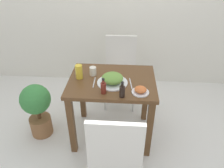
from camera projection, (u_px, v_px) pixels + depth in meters
ground_plane at (112, 133)px, 2.57m from camera, size 16.00×16.00×0.00m
dining_table at (112, 91)px, 2.25m from camera, size 0.86×0.66×0.73m
chair_near at (116, 151)px, 1.70m from camera, size 0.42×0.42×0.90m
chair_far at (120, 67)px, 2.86m from camera, size 0.42×0.42×0.90m
food_plate at (112, 79)px, 2.10m from camera, size 0.30×0.30×0.10m
side_plate at (140, 90)px, 1.97m from camera, size 0.16×0.16×0.06m
drink_cup at (93, 71)px, 2.23m from camera, size 0.07×0.07×0.09m
juice_glass at (79, 72)px, 2.16m from camera, size 0.07×0.07×0.14m
sauce_bottle at (103, 87)px, 1.95m from camera, size 0.05×0.05×0.16m
condiment_bottle at (122, 91)px, 1.90m from camera, size 0.05×0.05×0.16m
fork_utensil at (94, 82)px, 2.13m from camera, size 0.01×0.19×0.00m
spoon_utensil at (131, 84)px, 2.11m from camera, size 0.03×0.19×0.00m
potted_plant_left at (37, 107)px, 2.37m from camera, size 0.32×0.32×0.64m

